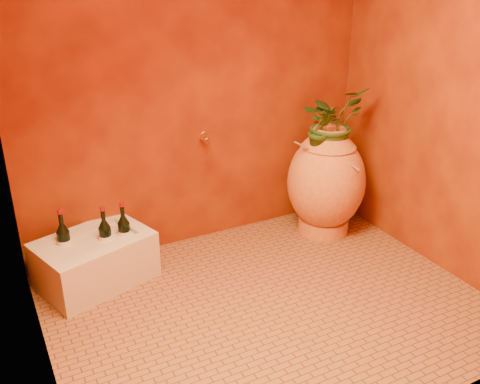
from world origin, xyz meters
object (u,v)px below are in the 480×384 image
wine_bottle_b (106,237)px  wall_tap (206,142)px  wine_bottle_a (64,242)px  stone_basin (95,261)px  wine_bottle_c (124,233)px  amphora (326,181)px

wine_bottle_b → wall_tap: size_ratio=2.19×
wine_bottle_a → wine_bottle_b: wine_bottle_a is taller
wine_bottle_b → stone_basin: bearing=-172.2°
wall_tap → wine_bottle_c: bearing=-166.9°
amphora → wine_bottle_a: (-1.86, 0.17, -0.11)m
amphora → wine_bottle_a: amphora is taller
stone_basin → wine_bottle_c: (0.21, 0.02, 0.14)m
amphora → wine_bottle_a: 1.87m
amphora → wine_bottle_b: amphora is taller
amphora → wine_bottle_a: bearing=174.9°
amphora → wine_bottle_b: (-1.62, 0.11, -0.11)m
stone_basin → wine_bottle_a: size_ratio=2.28×
stone_basin → wall_tap: 1.07m
stone_basin → wall_tap: (0.86, 0.17, 0.61)m
stone_basin → wine_bottle_c: 0.25m
amphora → wall_tap: (-0.84, 0.27, 0.35)m
amphora → wine_bottle_c: bearing=175.4°
amphora → stone_basin: size_ratio=1.04×
stone_basin → wine_bottle_a: bearing=157.3°
wine_bottle_a → wall_tap: (1.02, 0.11, 0.47)m
wine_bottle_a → amphora: bearing=-5.1°
stone_basin → wine_bottle_c: bearing=5.5°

